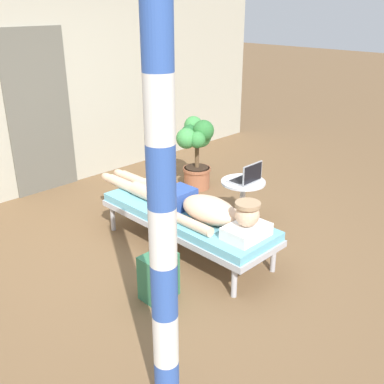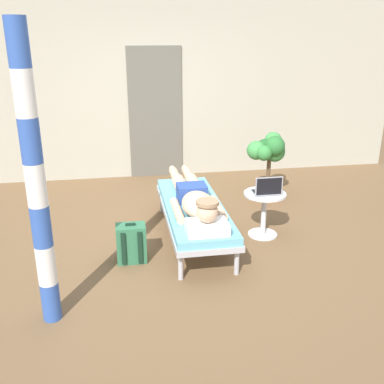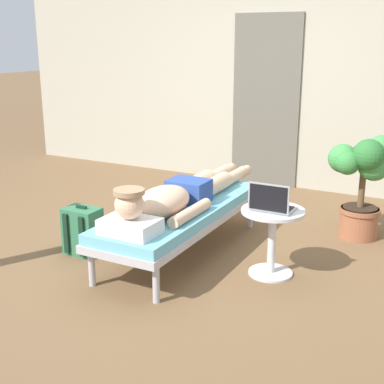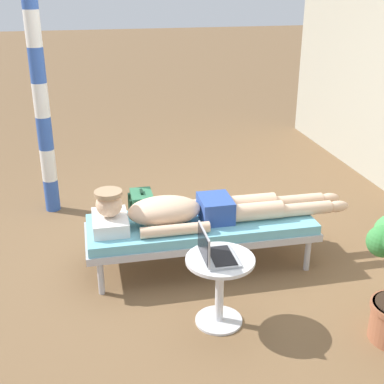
% 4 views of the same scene
% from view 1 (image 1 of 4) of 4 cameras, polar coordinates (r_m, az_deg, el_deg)
% --- Properties ---
extents(ground_plane, '(40.00, 40.00, 0.00)m').
position_cam_1_polar(ground_plane, '(4.53, -2.34, -7.80)').
color(ground_plane, brown).
extents(house_wall_back, '(7.60, 0.20, 2.70)m').
position_cam_1_polar(house_wall_back, '(6.15, -17.93, 12.84)').
color(house_wall_back, '#B2AD99').
rests_on(house_wall_back, ground).
extents(house_door_panel, '(0.84, 0.03, 2.04)m').
position_cam_1_polar(house_door_panel, '(6.03, -18.62, 9.36)').
color(house_door_panel, '#625F54').
rests_on(house_door_panel, ground).
extents(lounge_chair, '(0.65, 1.91, 0.42)m').
position_cam_1_polar(lounge_chair, '(4.45, -0.73, -3.27)').
color(lounge_chair, '#B7B7BC').
rests_on(lounge_chair, ground).
extents(person_reclining, '(0.53, 2.17, 0.33)m').
position_cam_1_polar(person_reclining, '(4.33, -0.04, -1.52)').
color(person_reclining, white).
rests_on(person_reclining, lounge_chair).
extents(side_table, '(0.48, 0.48, 0.52)m').
position_cam_1_polar(side_table, '(4.97, 6.38, -0.41)').
color(side_table, silver).
rests_on(side_table, ground).
extents(laptop, '(0.31, 0.24, 0.23)m').
position_cam_1_polar(laptop, '(4.85, 6.97, 1.87)').
color(laptop, '#A5A8AD').
rests_on(laptop, side_table).
extents(backpack, '(0.30, 0.26, 0.42)m').
position_cam_1_polar(backpack, '(3.84, -4.26, -10.51)').
color(backpack, '#33724C').
rests_on(backpack, ground).
extents(potted_plant, '(0.55, 0.52, 0.92)m').
position_cam_1_polar(potted_plant, '(5.90, 0.52, 5.79)').
color(potted_plant, '#9E5B3D').
rests_on(potted_plant, ground).
extents(porch_post, '(0.15, 0.15, 2.35)m').
position_cam_1_polar(porch_post, '(2.38, -3.69, -5.57)').
color(porch_post, '#3359B2').
rests_on(porch_post, ground).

